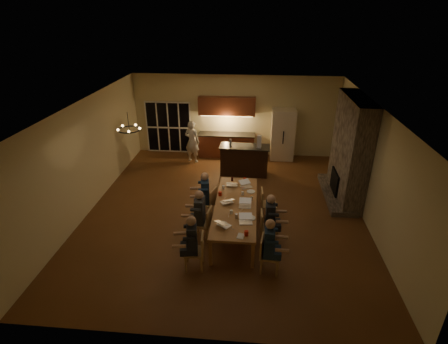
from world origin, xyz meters
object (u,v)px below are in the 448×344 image
chair_left_far (207,202)px  chandelier (129,130)px  mug_mid (242,193)px  plate_left (223,224)px  bar_island (244,160)px  person_right_near (269,246)px  refrigerator (283,135)px  chair_right_far (269,204)px  laptop_c (227,199)px  standing_person (192,142)px  redcup_mid (220,194)px  laptop_b (246,219)px  laptop_a (224,221)px  person_right_mid (270,219)px  chair_right_mid (269,228)px  person_left_far (205,195)px  laptop_d (245,203)px  chair_right_near (270,255)px  laptop_f (246,184)px  bar_bottle (230,142)px  person_left_mid (200,214)px  can_cola (232,179)px  redcup_near (246,233)px  person_left_near (192,242)px  dining_table (236,217)px  plate_far (251,191)px  bar_blender (259,142)px  laptop_e (232,182)px  redcup_far (245,180)px  mug_front (231,212)px  chair_left_near (194,251)px  mug_back (223,187)px  can_silver (236,216)px  can_right (252,199)px  chair_left_mid (202,223)px

chair_left_far → chandelier: (-1.83, -0.53, 2.31)m
mug_mid → plate_left: size_ratio=0.43×
bar_island → person_right_near: bearing=-79.1°
refrigerator → chair_right_far: 4.51m
laptop_c → standing_person: bearing=-98.5°
bar_island → redcup_mid: (-0.57, -3.02, 0.27)m
chair_left_far → laptop_b: laptop_b is taller
plate_left → laptop_a: bearing=-49.6°
person_right_mid → chair_right_mid: bearing=161.0°
person_right_near → laptop_b: size_ratio=4.31×
person_left_far → laptop_d: size_ratio=4.31×
chair_left_far → person_right_mid: (1.75, -1.10, 0.24)m
chair_left_far → laptop_b: 1.86m
person_left_far → chair_left_far: bearing=76.1°
chair_right_near → laptop_f: 2.75m
mug_mid → bar_bottle: bearing=100.7°
person_left_mid → laptop_a: 0.86m
chair_right_mid → mug_mid: (-0.73, 1.10, 0.36)m
person_left_far → laptop_c: (0.65, -0.47, 0.17)m
redcup_mid → laptop_d: bearing=-37.2°
person_left_mid → can_cola: (0.70, 1.86, 0.12)m
standing_person → plate_left: 5.64m
chandelier → redcup_near: 3.84m
chandelier → redcup_mid: size_ratio=4.82×
person_left_near → can_cola: (0.69, 3.04, 0.12)m
chair_right_near → redcup_near: size_ratio=7.42×
dining_table → plate_far: (0.39, 0.76, 0.38)m
plate_far → bar_blender: (0.22, 2.63, 0.54)m
person_left_far → laptop_f: 1.24m
person_left_far → laptop_a: person_left_far is taller
laptop_e → redcup_far: 0.46m
laptop_d → redcup_far: 1.47m
laptop_c → mug_front: size_ratio=3.20×
laptop_d → bar_blender: 3.51m
chair_left_near → chandelier: bearing=-137.2°
person_left_near → redcup_mid: (0.42, 2.11, 0.12)m
chair_right_mid → mug_back: chair_right_mid is taller
redcup_near → can_silver: (-0.27, 0.71, 0.00)m
redcup_near → can_right: same height
person_right_near → can_cola: size_ratio=11.50×
person_left_mid → mug_mid: bearing=135.9°
laptop_d → redcup_near: laptop_d is taller
laptop_e → laptop_b: bearing=101.1°
bar_island → plate_far: (0.28, -2.72, 0.22)m
chair_left_mid → chair_right_mid: (1.72, -0.05, 0.00)m
chair_left_mid → can_cola: chair_left_mid is taller
chair_right_mid → person_left_far: size_ratio=0.64×
laptop_f → person_right_near: bearing=-108.0°
chair_left_near → plate_far: bearing=148.1°
chair_left_mid → chandelier: 3.00m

